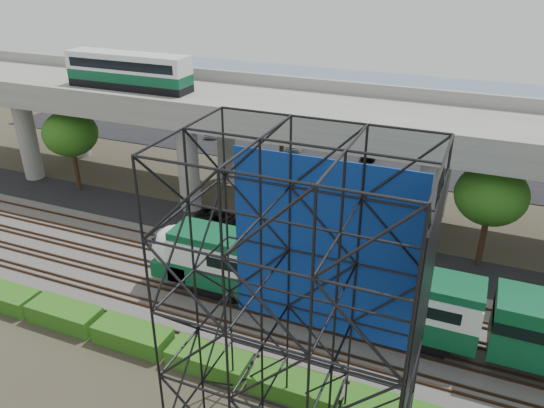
% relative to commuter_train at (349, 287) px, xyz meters
% --- Properties ---
extents(ground, '(140.00, 140.00, 0.00)m').
position_rel_commuter_train_xyz_m(ground, '(-7.00, -2.00, -2.88)').
color(ground, '#474233').
rests_on(ground, ground).
extents(ballast_bed, '(90.00, 12.00, 0.20)m').
position_rel_commuter_train_xyz_m(ballast_bed, '(-7.00, 0.00, -2.78)').
color(ballast_bed, slate).
rests_on(ballast_bed, ground).
extents(service_road, '(90.00, 5.00, 0.08)m').
position_rel_commuter_train_xyz_m(service_road, '(-7.00, 8.50, -2.84)').
color(service_road, black).
rests_on(service_road, ground).
extents(parking_lot, '(90.00, 18.00, 0.08)m').
position_rel_commuter_train_xyz_m(parking_lot, '(-7.00, 32.00, -2.84)').
color(parking_lot, black).
rests_on(parking_lot, ground).
extents(harbor_water, '(140.00, 40.00, 0.03)m').
position_rel_commuter_train_xyz_m(harbor_water, '(-7.00, 54.00, -2.87)').
color(harbor_water, slate).
rests_on(harbor_water, ground).
extents(rail_tracks, '(90.00, 9.52, 0.16)m').
position_rel_commuter_train_xyz_m(rail_tracks, '(-7.00, -0.00, -2.60)').
color(rail_tracks, '#472D1E').
rests_on(rail_tracks, ballast_bed).
extents(commuter_train, '(29.30, 3.06, 4.30)m').
position_rel_commuter_train_xyz_m(commuter_train, '(0.00, 0.00, 0.00)').
color(commuter_train, black).
rests_on(commuter_train, rail_tracks).
extents(overpass, '(80.00, 12.00, 12.40)m').
position_rel_commuter_train_xyz_m(overpass, '(-8.30, 14.00, 5.33)').
color(overpass, '#9E9B93').
rests_on(overpass, ground).
extents(scaffold_tower, '(9.36, 6.36, 15.00)m').
position_rel_commuter_train_xyz_m(scaffold_tower, '(0.35, -9.98, 4.59)').
color(scaffold_tower, black).
rests_on(scaffold_tower, ground).
extents(hedge_strip, '(34.60, 1.80, 1.20)m').
position_rel_commuter_train_xyz_m(hedge_strip, '(-5.99, -6.30, -2.32)').
color(hedge_strip, '#265713').
rests_on(hedge_strip, ground).
extents(trees, '(40.94, 16.94, 7.69)m').
position_rel_commuter_train_xyz_m(trees, '(-11.66, 14.17, 2.69)').
color(trees, '#382314').
rests_on(trees, ground).
extents(suv, '(4.81, 2.55, 1.29)m').
position_rel_commuter_train_xyz_m(suv, '(-12.85, 8.48, -2.16)').
color(suv, black).
rests_on(suv, service_road).
extents(parked_cars, '(36.47, 9.41, 1.30)m').
position_rel_commuter_train_xyz_m(parked_cars, '(-6.74, 31.36, -2.20)').
color(parked_cars, silver).
rests_on(parked_cars, parking_lot).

